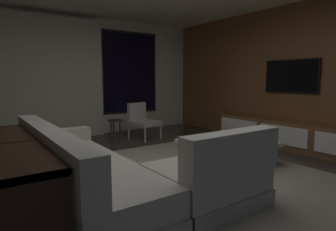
# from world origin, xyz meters

# --- Properties ---
(floor) EXTENTS (9.20, 9.20, 0.00)m
(floor) POSITION_xyz_m (0.00, 0.00, 0.00)
(floor) COLOR #332B26
(back_wall_with_window) EXTENTS (6.60, 0.30, 2.70)m
(back_wall_with_window) POSITION_xyz_m (-0.06, 3.62, 1.34)
(back_wall_with_window) COLOR beige
(back_wall_with_window) RESTS_ON floor
(media_wall) EXTENTS (0.12, 7.80, 2.70)m
(media_wall) POSITION_xyz_m (3.06, 0.00, 1.35)
(media_wall) COLOR brown
(media_wall) RESTS_ON floor
(area_rug) EXTENTS (3.20, 3.80, 0.01)m
(area_rug) POSITION_xyz_m (0.35, -0.10, 0.01)
(area_rug) COLOR gray
(area_rug) RESTS_ON floor
(sectional_couch) EXTENTS (1.98, 2.50, 0.82)m
(sectional_couch) POSITION_xyz_m (-0.85, -0.17, 0.29)
(sectional_couch) COLOR gray
(sectional_couch) RESTS_ON floor
(coffee_table) EXTENTS (1.16, 1.16, 0.36)m
(coffee_table) POSITION_xyz_m (1.13, 0.12, 0.19)
(coffee_table) COLOR black
(coffee_table) RESTS_ON floor
(book_stack_on_coffee_table) EXTENTS (0.29, 0.18, 0.09)m
(book_stack_on_coffee_table) POSITION_xyz_m (0.99, 0.04, 0.41)
(book_stack_on_coffee_table) COLOR #5A9F86
(book_stack_on_coffee_table) RESTS_ON coffee_table
(accent_chair_near_window) EXTENTS (0.66, 0.68, 0.78)m
(accent_chair_near_window) POSITION_xyz_m (0.99, 2.48, 0.43)
(accent_chair_near_window) COLOR #B2ADA0
(accent_chair_near_window) RESTS_ON floor
(side_stool) EXTENTS (0.32, 0.32, 0.46)m
(side_stool) POSITION_xyz_m (0.40, 2.56, 0.37)
(side_stool) COLOR #333338
(side_stool) RESTS_ON floor
(media_console) EXTENTS (0.46, 3.10, 0.52)m
(media_console) POSITION_xyz_m (2.77, 0.05, 0.25)
(media_console) COLOR brown
(media_console) RESTS_ON floor
(mounted_tv) EXTENTS (0.05, 1.07, 0.62)m
(mounted_tv) POSITION_xyz_m (2.95, 0.25, 1.35)
(mounted_tv) COLOR black
(console_table_behind_couch) EXTENTS (0.40, 2.10, 0.74)m
(console_table_behind_couch) POSITION_xyz_m (-1.76, -0.04, 0.42)
(console_table_behind_couch) COLOR black
(console_table_behind_couch) RESTS_ON floor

